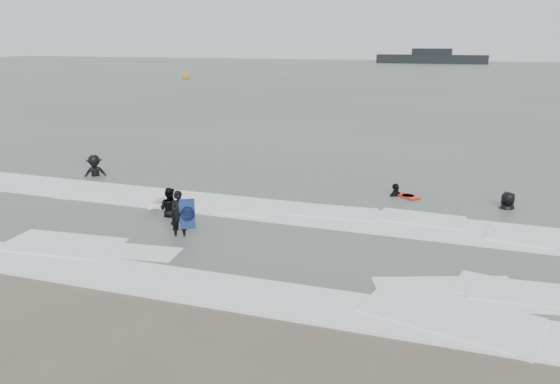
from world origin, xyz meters
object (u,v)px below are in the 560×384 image
(surfer_wading, at_px, (170,217))
(buoy, at_px, (186,77))
(surfer_right_far, at_px, (507,210))
(surfer_centre, at_px, (181,238))
(surfer_breaker, at_px, (96,178))
(vessel_horizon, at_px, (432,58))
(surfer_right_near, at_px, (396,197))

(surfer_wading, height_order, buoy, buoy)
(surfer_wading, xyz_separation_m, surfer_right_far, (11.42, 4.94, 0.00))
(surfer_wading, distance_m, buoy, 70.51)
(surfer_centre, xyz_separation_m, buoy, (-35.08, 63.77, 0.42))
(surfer_wading, height_order, surfer_right_far, surfer_right_far)
(surfer_wading, distance_m, surfer_breaker, 7.38)
(surfer_right_far, bearing_deg, surfer_wading, -14.80)
(surfer_centre, relative_size, vessel_horizon, 0.06)
(surfer_breaker, xyz_separation_m, buoy, (-27.40, 58.03, 0.42))
(surfer_centre, relative_size, buoy, 0.97)
(surfer_centre, bearing_deg, buoy, 91.75)
(surfer_breaker, relative_size, surfer_right_near, 1.12)
(buoy, distance_m, vessel_horizon, 81.27)
(surfer_centre, height_order, surfer_right_far, surfer_right_far)
(surfer_centre, xyz_separation_m, vessel_horizon, (-3.28, 138.55, 1.43))
(surfer_right_far, height_order, buoy, buoy)
(surfer_wading, height_order, vessel_horizon, vessel_horizon)
(surfer_right_far, xyz_separation_m, buoy, (-45.06, 57.02, 0.42))
(surfer_centre, distance_m, surfer_wading, 2.31)
(vessel_horizon, bearing_deg, surfer_right_far, -84.25)
(surfer_right_near, bearing_deg, buoy, -106.13)
(surfer_centre, height_order, surfer_breaker, surfer_breaker)
(surfer_breaker, bearing_deg, buoy, 81.26)
(surfer_wading, bearing_deg, buoy, -58.46)
(surfer_right_near, bearing_deg, surfer_wading, -15.53)
(surfer_breaker, relative_size, vessel_horizon, 0.07)
(surfer_centre, xyz_separation_m, surfer_wading, (-1.44, 1.80, 0.00))
(surfer_right_far, bearing_deg, buoy, -89.89)
(surfer_centre, bearing_deg, surfer_breaker, 116.20)
(surfer_right_far, xyz_separation_m, vessel_horizon, (-13.26, 131.80, 1.43))
(surfer_centre, relative_size, surfer_right_far, 0.87)
(surfer_wading, xyz_separation_m, buoy, (-33.64, 61.96, 0.42))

